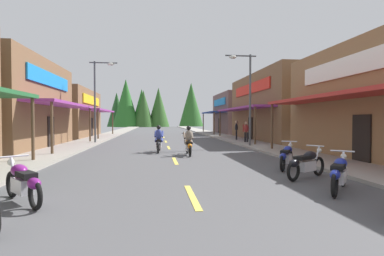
% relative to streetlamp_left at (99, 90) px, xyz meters
% --- Properties ---
extents(ground, '(10.33, 99.58, 0.10)m').
position_rel_streetlamp_left_xyz_m(ground, '(5.25, 9.67, -4.23)').
color(ground, '#4C4C4F').
extents(sidewalk_left, '(2.65, 99.58, 0.12)m').
position_rel_streetlamp_left_xyz_m(sidewalk_left, '(-1.24, 9.67, -4.12)').
color(sidewalk_left, gray).
rests_on(sidewalk_left, ground).
extents(sidewalk_right, '(2.65, 99.58, 0.12)m').
position_rel_streetlamp_left_xyz_m(sidewalk_right, '(11.74, 9.67, -4.12)').
color(sidewalk_right, '#9E9991').
rests_on(sidewalk_right, ground).
extents(centerline_dashes, '(0.16, 76.17, 0.01)m').
position_rel_streetlamp_left_xyz_m(centerline_dashes, '(5.25, 13.92, -4.17)').
color(centerline_dashes, '#E0C64C').
rests_on(centerline_dashes, ground).
extents(storefront_left_far, '(8.84, 11.27, 5.14)m').
position_rel_streetlamp_left_xyz_m(storefront_left_far, '(-6.05, 9.61, -1.60)').
color(storefront_left_far, brown).
rests_on(storefront_left_far, ground).
extents(storefront_right_middle, '(8.88, 13.53, 6.07)m').
position_rel_streetlamp_left_xyz_m(storefront_right_middle, '(16.57, 2.43, -1.14)').
color(storefront_right_middle, brown).
rests_on(storefront_right_middle, ground).
extents(storefront_right_far, '(8.31, 9.68, 5.48)m').
position_rel_streetlamp_left_xyz_m(storefront_right_far, '(16.28, 15.85, -1.43)').
color(storefront_right_far, brown).
rests_on(storefront_right_far, ground).
extents(streetlamp_left, '(2.14, 0.30, 6.44)m').
position_rel_streetlamp_left_xyz_m(streetlamp_left, '(0.00, 0.00, 0.00)').
color(streetlamp_left, '#474C51').
rests_on(streetlamp_left, ground).
extents(streetlamp_right, '(2.14, 0.30, 6.33)m').
position_rel_streetlamp_left_xyz_m(streetlamp_right, '(10.50, -4.28, -0.06)').
color(streetlamp_right, '#474C51').
rests_on(streetlamp_right, ground).
extents(motorcycle_parked_right_1, '(1.47, 1.69, 1.04)m').
position_rel_streetlamp_left_xyz_m(motorcycle_parked_right_1, '(9.10, -17.03, -3.69)').
color(motorcycle_parked_right_1, black).
rests_on(motorcycle_parked_right_1, ground).
extents(motorcycle_parked_right_2, '(1.87, 1.22, 1.04)m').
position_rel_streetlamp_left_xyz_m(motorcycle_parked_right_2, '(9.13, -15.24, -3.69)').
color(motorcycle_parked_right_2, black).
rests_on(motorcycle_parked_right_2, ground).
extents(motorcycle_parked_right_3, '(1.31, 1.81, 1.04)m').
position_rel_streetlamp_left_xyz_m(motorcycle_parked_right_3, '(9.34, -13.35, -3.69)').
color(motorcycle_parked_right_3, black).
rests_on(motorcycle_parked_right_3, ground).
extents(motorcycle_parked_left_2, '(1.45, 1.70, 1.04)m').
position_rel_streetlamp_left_xyz_m(motorcycle_parked_left_2, '(1.43, -17.20, -3.69)').
color(motorcycle_parked_left_2, black).
rests_on(motorcycle_parked_left_2, ground).
extents(rider_cruising_lead, '(0.60, 2.14, 1.57)m').
position_rel_streetlamp_left_xyz_m(rider_cruising_lead, '(6.11, -8.50, -3.52)').
color(rider_cruising_lead, black).
rests_on(rider_cruising_lead, ground).
extents(rider_cruising_trailing, '(0.60, 2.14, 1.57)m').
position_rel_streetlamp_left_xyz_m(rider_cruising_trailing, '(4.56, -6.80, -3.52)').
color(rider_cruising_trailing, black).
rests_on(rider_cruising_trailing, ground).
extents(pedestrian_by_shop, '(0.49, 0.42, 1.76)m').
position_rel_streetlamp_left_xyz_m(pedestrian_by_shop, '(11.53, -1.12, -3.15)').
color(pedestrian_by_shop, black).
rests_on(pedestrian_by_shop, ground).
extents(pedestrian_browsing, '(0.35, 0.55, 1.81)m').
position_rel_streetlamp_left_xyz_m(pedestrian_browsing, '(11.44, 1.46, -3.12)').
color(pedestrian_browsing, black).
rests_on(pedestrian_browsing, ground).
extents(treeline_backdrop, '(27.54, 13.05, 12.90)m').
position_rel_streetlamp_left_xyz_m(treeline_backdrop, '(3.28, 60.47, 1.60)').
color(treeline_backdrop, '#225023').
rests_on(treeline_backdrop, ground).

